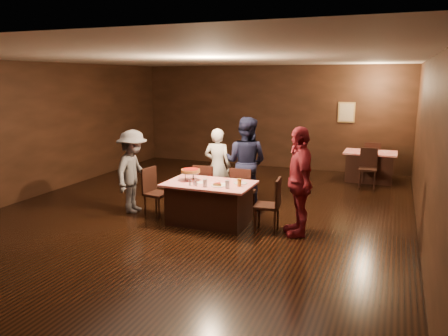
% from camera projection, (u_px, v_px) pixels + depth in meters
% --- Properties ---
extents(room, '(10.00, 10.04, 3.02)m').
position_uv_depth(room, '(200.00, 105.00, 8.31)').
color(room, black).
rests_on(room, ground).
extents(main_table, '(1.60, 1.00, 0.77)m').
position_uv_depth(main_table, '(209.00, 203.00, 8.04)').
color(main_table, red).
rests_on(main_table, ground).
extents(back_table, '(1.30, 0.90, 0.77)m').
position_uv_depth(back_table, '(369.00, 166.00, 11.33)').
color(back_table, red).
rests_on(back_table, ground).
extents(chair_far_left, '(0.45, 0.45, 0.95)m').
position_uv_depth(chair_far_left, '(206.00, 187.00, 8.85)').
color(chair_far_left, black).
rests_on(chair_far_left, ground).
extents(chair_far_right, '(0.43, 0.43, 0.95)m').
position_uv_depth(chair_far_right, '(243.00, 191.00, 8.57)').
color(chair_far_right, black).
rests_on(chair_far_right, ground).
extents(chair_end_left, '(0.48, 0.48, 0.95)m').
position_uv_depth(chair_end_left, '(157.00, 193.00, 8.42)').
color(chair_end_left, black).
rests_on(chair_end_left, ground).
extents(chair_end_right, '(0.46, 0.46, 0.95)m').
position_uv_depth(chair_end_right, '(267.00, 205.00, 7.63)').
color(chair_end_right, black).
rests_on(chair_end_right, ground).
extents(chair_back_near, '(0.44, 0.44, 0.95)m').
position_uv_depth(chair_back_near, '(368.00, 168.00, 10.68)').
color(chair_back_near, black).
rests_on(chair_back_near, ground).
extents(chair_back_far, '(0.46, 0.46, 0.95)m').
position_uv_depth(chair_back_far, '(371.00, 159.00, 11.86)').
color(chair_back_far, black).
rests_on(chair_back_far, ground).
extents(diner_white_jacket, '(0.60, 0.41, 1.61)m').
position_uv_depth(diner_white_jacket, '(217.00, 166.00, 9.29)').
color(diner_white_jacket, white).
rests_on(diner_white_jacket, ground).
extents(diner_navy_hoodie, '(0.95, 0.76, 1.88)m').
position_uv_depth(diner_navy_hoodie, '(246.00, 162.00, 8.98)').
color(diner_navy_hoodie, '#151833').
rests_on(diner_navy_hoodie, ground).
extents(diner_grey_knit, '(0.71, 1.12, 1.65)m').
position_uv_depth(diner_grey_knit, '(133.00, 171.00, 8.64)').
color(diner_grey_knit, '#57575C').
rests_on(diner_grey_knit, ground).
extents(diner_red_shirt, '(0.87, 1.19, 1.87)m').
position_uv_depth(diner_red_shirt, '(299.00, 181.00, 7.36)').
color(diner_red_shirt, maroon).
rests_on(diner_red_shirt, ground).
extents(pizza_stand, '(0.38, 0.38, 0.22)m').
position_uv_depth(pizza_stand, '(191.00, 171.00, 8.12)').
color(pizza_stand, black).
rests_on(pizza_stand, main_table).
extents(plate_with_slice, '(0.25, 0.25, 0.06)m').
position_uv_depth(plate_with_slice, '(218.00, 185.00, 7.71)').
color(plate_with_slice, white).
rests_on(plate_with_slice, main_table).
extents(plate_empty, '(0.25, 0.25, 0.01)m').
position_uv_depth(plate_empty, '(240.00, 183.00, 7.90)').
color(plate_empty, white).
rests_on(plate_empty, main_table).
extents(glass_front_left, '(0.08, 0.08, 0.14)m').
position_uv_depth(glass_front_left, '(205.00, 183.00, 7.66)').
color(glass_front_left, silver).
rests_on(glass_front_left, main_table).
extents(glass_front_right, '(0.08, 0.08, 0.14)m').
position_uv_depth(glass_front_right, '(227.00, 184.00, 7.56)').
color(glass_front_right, silver).
rests_on(glass_front_right, main_table).
extents(glass_amber, '(0.08, 0.08, 0.14)m').
position_uv_depth(glass_amber, '(239.00, 182.00, 7.69)').
color(glass_amber, '#BF7F26').
rests_on(glass_amber, main_table).
extents(condiments, '(0.17, 0.10, 0.09)m').
position_uv_depth(condiments, '(194.00, 183.00, 7.76)').
color(condiments, silver).
rests_on(condiments, main_table).
extents(napkin_center, '(0.19, 0.19, 0.01)m').
position_uv_depth(napkin_center, '(225.00, 184.00, 7.86)').
color(napkin_center, white).
rests_on(napkin_center, main_table).
extents(napkin_left, '(0.21, 0.21, 0.01)m').
position_uv_depth(napkin_left, '(201.00, 182.00, 7.97)').
color(napkin_left, white).
rests_on(napkin_left, main_table).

